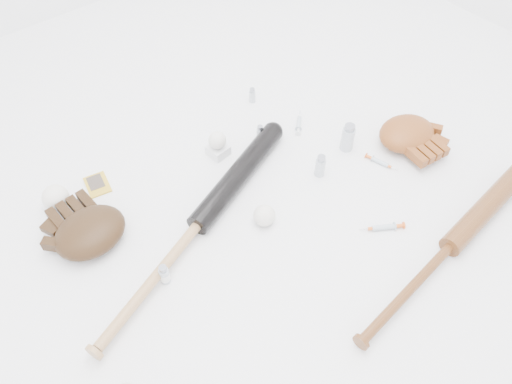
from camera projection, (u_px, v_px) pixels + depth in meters
bat_dark at (198, 224)px, 1.50m from camera, size 0.95×0.40×0.07m
bat_wood at (451, 246)px, 1.45m from camera, size 0.90×0.13×0.07m
glove_dark at (90, 232)px, 1.46m from camera, size 0.27×0.27×0.09m
glove_tan at (407, 133)px, 1.74m from camera, size 0.28×0.28×0.09m
trading_card at (97, 185)px, 1.64m from camera, size 0.09×0.11×0.01m
pedestal at (218, 150)px, 1.72m from camera, size 0.07×0.07×0.04m
baseball_on_pedestal at (217, 140)px, 1.68m from camera, size 0.06×0.06×0.06m
baseball_upper at (56, 198)px, 1.56m from camera, size 0.08×0.08×0.08m
baseball_mid at (264, 215)px, 1.52m from camera, size 0.07×0.07×0.07m
syringe_1 at (383, 227)px, 1.52m from camera, size 0.14×0.11×0.02m
syringe_2 at (299, 123)px, 1.82m from camera, size 0.12×0.11×0.02m
syringe_3 at (380, 162)px, 1.70m from camera, size 0.06×0.13×0.02m
vial_0 at (260, 133)px, 1.76m from camera, size 0.02×0.02×0.06m
vial_1 at (252, 95)px, 1.89m from camera, size 0.02×0.02×0.06m
vial_2 at (320, 166)px, 1.64m from camera, size 0.03×0.03×0.08m
vial_3 at (348, 137)px, 1.71m from camera, size 0.05×0.05×0.11m
vial_4 at (164, 274)px, 1.38m from camera, size 0.03×0.03×0.07m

